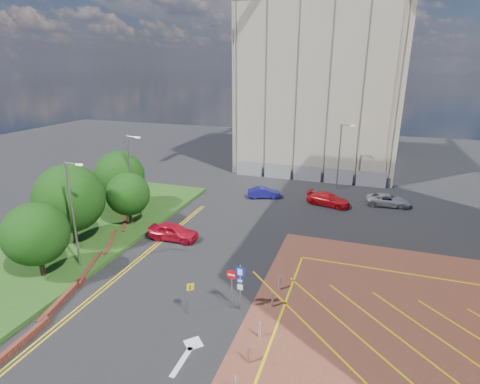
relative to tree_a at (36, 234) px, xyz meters
The scene contains 19 objects.
ground 14.43m from the tree_a, ahead, with size 140.00×140.00×0.00m, color black.
grass_bed 7.95m from the tree_a, 123.69° to the left, with size 14.00×32.00×0.30m, color #204616.
retaining_wall 4.44m from the tree_a, 42.27° to the left, with size 6.06×20.33×0.40m.
tree_a is the anchor object (origin of this frame).
tree_b 5.27m from the tree_a, 106.70° to the left, with size 5.60×5.60×6.74m.
tree_c 10.02m from the tree_a, 87.14° to the left, with size 4.00×4.00×4.90m.
tree_d 13.24m from the tree_a, 100.89° to the left, with size 5.00×5.00×6.08m.
lamp_left_near 2.80m from the tree_a, 51.70° to the left, with size 1.53×0.16×8.00m.
lamp_left_far 12.06m from the tree_a, 92.01° to the left, with size 1.53×0.16×8.00m.
lamp_back 33.34m from the tree_a, 57.15° to the left, with size 1.53×0.16×8.00m.
sign_cluster 14.41m from the tree_a, ahead, with size 1.17×0.12×3.20m.
warning_sign 11.89m from the tree_a, ahead, with size 0.59×0.38×2.25m.
bollard_row 16.66m from the tree_a, ahead, with size 0.14×11.14×0.90m.
construction_building 43.04m from the tree_a, 70.71° to the left, with size 21.20×19.20×22.00m, color #B7AE96.
construction_fence 33.63m from the tree_a, 63.43° to the left, with size 21.60×0.06×2.00m, color gray.
car_red_left 10.75m from the tree_a, 56.43° to the left, with size 1.78×4.42×1.51m, color red.
car_blue_back 24.31m from the tree_a, 64.52° to the left, with size 1.31×3.75×1.24m, color navy.
car_red_back 28.09m from the tree_a, 50.84° to the left, with size 1.91×4.70×1.36m, color red.
car_silver_back 33.67m from the tree_a, 44.76° to the left, with size 2.12×4.59×1.28m, color #B5B5BC.
Camera 1 is at (6.80, -17.68, 14.45)m, focal length 28.00 mm.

